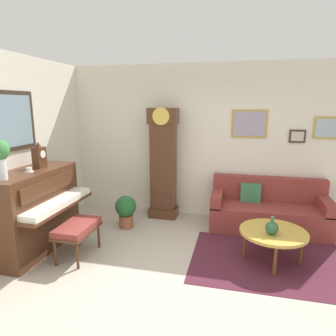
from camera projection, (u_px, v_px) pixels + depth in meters
ground_plane at (181, 289)px, 3.48m from camera, size 6.40×6.00×0.10m
wall_back at (207, 142)px, 5.46m from camera, size 5.30×0.13×2.80m
area_rug at (270, 262)px, 3.98m from camera, size 2.10×1.50×0.01m
piano at (34, 210)px, 4.24m from camera, size 0.87×1.44×1.17m
piano_bench at (77, 229)px, 4.06m from camera, size 0.42×0.70×0.48m
grandfather_clock at (163, 167)px, 5.42m from camera, size 0.52×0.34×2.03m
couch at (268, 210)px, 5.04m from camera, size 1.90×0.80×0.84m
coffee_table at (273, 233)px, 3.93m from camera, size 0.88×0.88×0.44m
mantel_clock at (39, 156)px, 4.29m from camera, size 0.13×0.18×0.38m
teacup at (29, 170)px, 4.04m from camera, size 0.12×0.12×0.06m
green_jug at (272, 228)px, 3.80m from camera, size 0.17×0.17×0.24m
potted_plant at (126, 210)px, 5.05m from camera, size 0.36×0.36×0.56m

